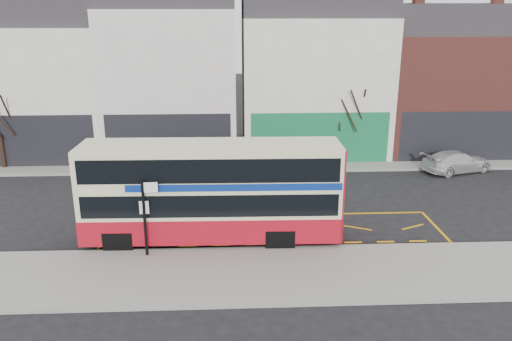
{
  "coord_description": "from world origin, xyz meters",
  "views": [
    {
      "loc": [
        -1.65,
        -17.8,
        8.75
      ],
      "look_at": [
        -0.74,
        2.0,
        2.52
      ],
      "focal_mm": 35.0,
      "sensor_mm": 36.0,
      "label": 1
    }
  ],
  "objects_px": {
    "car_grey": "(285,161)",
    "car_silver": "(152,162)",
    "street_tree_right": "(351,98)",
    "bus_stop_post": "(146,210)",
    "double_decker_bus": "(213,191)",
    "car_white": "(457,162)"
  },
  "relations": [
    {
      "from": "car_silver",
      "to": "street_tree_right",
      "type": "distance_m",
      "value": 12.24
    },
    {
      "from": "car_silver",
      "to": "bus_stop_post",
      "type": "bearing_deg",
      "value": -154.69
    },
    {
      "from": "car_silver",
      "to": "street_tree_right",
      "type": "relative_size",
      "value": 0.75
    },
    {
      "from": "double_decker_bus",
      "to": "car_grey",
      "type": "height_order",
      "value": "double_decker_bus"
    },
    {
      "from": "car_grey",
      "to": "street_tree_right",
      "type": "bearing_deg",
      "value": -50.05
    },
    {
      "from": "bus_stop_post",
      "to": "car_white",
      "type": "relative_size",
      "value": 0.7
    },
    {
      "from": "car_white",
      "to": "street_tree_right",
      "type": "xyz_separation_m",
      "value": [
        -5.89,
        2.21,
        3.4
      ]
    },
    {
      "from": "bus_stop_post",
      "to": "car_silver",
      "type": "xyz_separation_m",
      "value": [
        -1.41,
        10.17,
        -1.17
      ]
    },
    {
      "from": "bus_stop_post",
      "to": "car_silver",
      "type": "height_order",
      "value": "bus_stop_post"
    },
    {
      "from": "car_grey",
      "to": "car_white",
      "type": "relative_size",
      "value": 1.01
    },
    {
      "from": "double_decker_bus",
      "to": "bus_stop_post",
      "type": "distance_m",
      "value": 2.79
    },
    {
      "from": "bus_stop_post",
      "to": "car_white",
      "type": "distance_m",
      "value": 19.01
    },
    {
      "from": "double_decker_bus",
      "to": "car_white",
      "type": "bearing_deg",
      "value": 32.83
    },
    {
      "from": "bus_stop_post",
      "to": "car_white",
      "type": "bearing_deg",
      "value": 28.26
    },
    {
      "from": "double_decker_bus",
      "to": "bus_stop_post",
      "type": "height_order",
      "value": "double_decker_bus"
    },
    {
      "from": "bus_stop_post",
      "to": "car_grey",
      "type": "distance_m",
      "value": 12.05
    },
    {
      "from": "bus_stop_post",
      "to": "car_silver",
      "type": "relative_size",
      "value": 0.67
    },
    {
      "from": "car_silver",
      "to": "car_grey",
      "type": "height_order",
      "value": "car_silver"
    },
    {
      "from": "car_grey",
      "to": "car_silver",
      "type": "bearing_deg",
      "value": 105.05
    },
    {
      "from": "double_decker_bus",
      "to": "bus_stop_post",
      "type": "xyz_separation_m",
      "value": [
        -2.37,
        -1.47,
        -0.19
      ]
    },
    {
      "from": "car_grey",
      "to": "street_tree_right",
      "type": "height_order",
      "value": "street_tree_right"
    },
    {
      "from": "double_decker_bus",
      "to": "car_grey",
      "type": "xyz_separation_m",
      "value": [
        3.8,
        8.82,
        -1.41
      ]
    }
  ]
}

